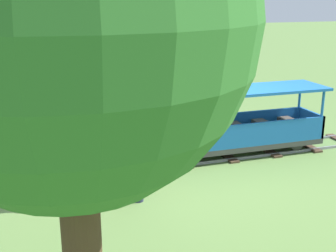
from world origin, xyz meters
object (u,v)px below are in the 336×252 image
object	(u,v)px
conductor_person	(135,121)
oak_tree_near	(68,24)
locomotive	(97,137)
passenger_car	(238,128)
park_bench	(154,94)

from	to	relation	value
conductor_person	oak_tree_near	size ratio (longest dim) A/B	0.52
locomotive	passenger_car	bearing A→B (deg)	-90.00
passenger_car	locomotive	bearing A→B (deg)	90.00
conductor_person	park_bench	distance (m)	3.95
passenger_car	conductor_person	distance (m)	2.14
passenger_car	conductor_person	xyz separation A→B (m)	(-0.99, 1.82, 0.53)
conductor_person	oak_tree_near	world-z (taller)	oak_tree_near
passenger_car	park_bench	bearing A→B (deg)	10.65
oak_tree_near	park_bench	bearing A→B (deg)	-19.68
locomotive	park_bench	size ratio (longest dim) A/B	1.07
conductor_person	oak_tree_near	distance (m)	3.05
locomotive	passenger_car	xyz separation A→B (m)	(0.00, -2.12, -0.06)
passenger_car	oak_tree_near	bearing A→B (deg)	142.60
locomotive	park_bench	bearing A→B (deg)	-30.88
passenger_car	conductor_person	size ratio (longest dim) A/B	1.67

